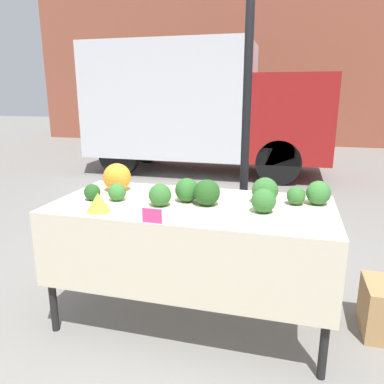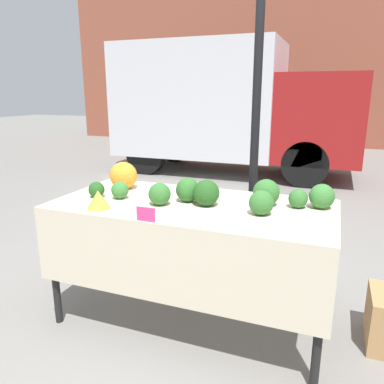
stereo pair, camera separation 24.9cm
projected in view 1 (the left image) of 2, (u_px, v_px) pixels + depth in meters
name	position (u px, v px, depth m)	size (l,w,h in m)	color
ground_plane	(192.00, 317.00, 2.74)	(40.00, 40.00, 0.00)	gray
building_facade	(277.00, 55.00, 11.39)	(16.00, 0.60, 5.39)	brown
tent_pole	(246.00, 139.00, 3.10)	(0.07, 0.07, 2.45)	black
parked_truck	(199.00, 106.00, 7.46)	(4.69, 1.84, 2.53)	silver
market_table	(189.00, 222.00, 2.48)	(1.87, 0.89, 0.87)	beige
orange_cauliflower	(117.00, 177.00, 2.82)	(0.21, 0.21, 0.21)	orange
romanesco_head	(98.00, 202.00, 2.34)	(0.15, 0.15, 0.12)	#93B238
broccoli_head_0	(117.00, 192.00, 2.57)	(0.12, 0.12, 0.12)	#387533
broccoli_head_1	(187.00, 190.00, 2.54)	(0.16, 0.16, 0.16)	#2D6628
broccoli_head_2	(207.00, 193.00, 2.46)	(0.17, 0.17, 0.17)	#23511E
broccoli_head_3	(318.00, 193.00, 2.48)	(0.16, 0.16, 0.16)	#387533
broccoli_head_4	(296.00, 196.00, 2.48)	(0.12, 0.12, 0.12)	#336B2D
broccoli_head_5	(264.00, 201.00, 2.31)	(0.15, 0.15, 0.15)	#336B2D
broccoli_head_6	(160.00, 195.00, 2.45)	(0.15, 0.15, 0.15)	#336B2D
broccoli_head_7	(265.00, 191.00, 2.50)	(0.18, 0.18, 0.18)	#336B2D
broccoli_head_8	(92.00, 192.00, 2.59)	(0.11, 0.11, 0.11)	#23511E
price_sign	(152.00, 216.00, 2.13)	(0.12, 0.01, 0.09)	#E53D84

